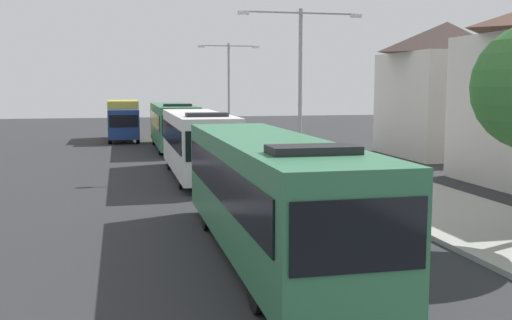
# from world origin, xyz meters

# --- Properties ---
(bus_lead) EXTENTS (2.58, 11.95, 3.21)m
(bus_lead) POSITION_xyz_m (-1.30, 9.79, 1.69)
(bus_lead) COLOR #33724C
(bus_lead) RESTS_ON ground_plane
(bus_second_in_line) EXTENTS (2.58, 10.59, 3.21)m
(bus_second_in_line) POSITION_xyz_m (-1.30, 23.87, 1.69)
(bus_second_in_line) COLOR silver
(bus_second_in_line) RESTS_ON ground_plane
(bus_middle) EXTENTS (2.58, 11.47, 3.21)m
(bus_middle) POSITION_xyz_m (-1.30, 37.17, 1.69)
(bus_middle) COLOR #33724C
(bus_middle) RESTS_ON ground_plane
(white_suv) EXTENTS (1.86, 4.68, 1.90)m
(white_suv) POSITION_xyz_m (2.40, 14.54, 1.03)
(white_suv) COLOR white
(white_suv) RESTS_ON ground_plane
(box_truck_oncoming) EXTENTS (2.35, 7.34, 3.15)m
(box_truck_oncoming) POSITION_xyz_m (-4.60, 44.70, 1.70)
(box_truck_oncoming) COLOR navy
(box_truck_oncoming) RESTS_ON ground_plane
(streetlamp_mid) EXTENTS (6.46, 0.28, 8.03)m
(streetlamp_mid) POSITION_xyz_m (4.10, 24.93, 5.12)
(streetlamp_mid) COLOR gray
(streetlamp_mid) RESTS_ON sidewalk
(streetlamp_far) EXTENTS (5.14, 0.28, 7.67)m
(streetlamp_far) POSITION_xyz_m (4.10, 45.41, 4.84)
(streetlamp_far) COLOR gray
(streetlamp_far) RESTS_ON sidewalk
(house_distant_gabled) EXTENTS (6.46, 7.72, 8.22)m
(house_distant_gabled) POSITION_xyz_m (14.78, 29.39, 4.18)
(house_distant_gabled) COLOR beige
(house_distant_gabled) RESTS_ON ground_plane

